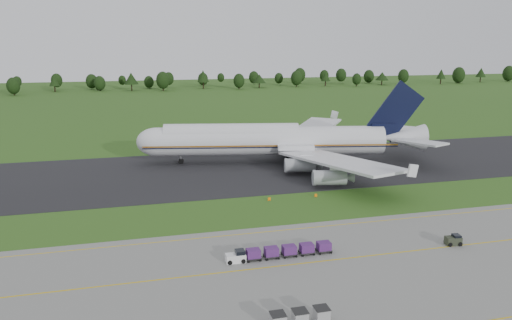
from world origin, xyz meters
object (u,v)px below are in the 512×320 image
object	(u,v)px
edge_markers	(293,197)
aircraft	(276,140)
baggage_train	(278,252)
utility_cart	(453,241)
uld_row	(300,317)

from	to	relation	value
edge_markers	aircraft	bearing A→B (deg)	79.97
baggage_train	edge_markers	size ratio (longest dim) A/B	1.54
aircraft	utility_cart	size ratio (longest dim) A/B	30.26
utility_cart	uld_row	distance (m)	31.72
aircraft	uld_row	bearing A→B (deg)	-104.46
utility_cart	edge_markers	world-z (taller)	utility_cart
baggage_train	uld_row	size ratio (longest dim) A/B	2.34
utility_cart	edge_markers	distance (m)	30.65
edge_markers	uld_row	bearing A→B (deg)	-107.43
aircraft	utility_cart	distance (m)	55.59
aircraft	baggage_train	distance (m)	54.53
edge_markers	baggage_train	bearing A→B (deg)	-112.78
utility_cart	baggage_train	bearing A→B (deg)	175.25
aircraft	utility_cart	bearing A→B (deg)	-78.87
baggage_train	uld_row	bearing A→B (deg)	-98.90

